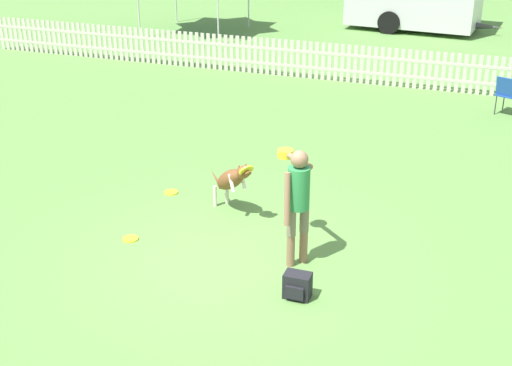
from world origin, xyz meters
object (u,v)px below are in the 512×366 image
(frisbee_near_handler, at_px, (131,239))
(folding_chair_center, at_px, (509,92))
(leaping_dog, at_px, (231,179))
(handler_person, at_px, (297,193))
(frisbee_near_dog, at_px, (171,192))
(backpack_on_grass, at_px, (297,286))

(frisbee_near_handler, relative_size, folding_chair_center, 0.26)
(leaping_dog, distance_m, folding_chair_center, 7.15)
(handler_person, height_order, leaping_dog, handler_person)
(frisbee_near_handler, xyz_separation_m, frisbee_near_dog, (-0.14, 1.57, 0.00))
(handler_person, bearing_deg, leaping_dog, 90.43)
(backpack_on_grass, bearing_deg, handler_person, 107.89)
(backpack_on_grass, bearing_deg, leaping_dog, 130.20)
(handler_person, distance_m, frisbee_near_dog, 2.99)
(folding_chair_center, bearing_deg, handler_person, 92.62)
(folding_chair_center, bearing_deg, backpack_on_grass, 96.13)
(frisbee_near_handler, distance_m, folding_chair_center, 8.76)
(frisbee_near_handler, xyz_separation_m, backpack_on_grass, (2.59, -0.61, 0.15))
(frisbee_near_dog, height_order, backpack_on_grass, backpack_on_grass)
(folding_chair_center, bearing_deg, leaping_dog, 79.95)
(handler_person, distance_m, folding_chair_center, 7.56)
(handler_person, relative_size, frisbee_near_handler, 7.29)
(handler_person, relative_size, backpack_on_grass, 4.90)
(backpack_on_grass, bearing_deg, frisbee_near_handler, 166.84)
(frisbee_near_dog, bearing_deg, frisbee_near_handler, -85.00)
(leaping_dog, bearing_deg, folding_chair_center, -172.17)
(frisbee_near_dog, height_order, folding_chair_center, folding_chair_center)
(leaping_dog, relative_size, frisbee_near_dog, 4.54)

